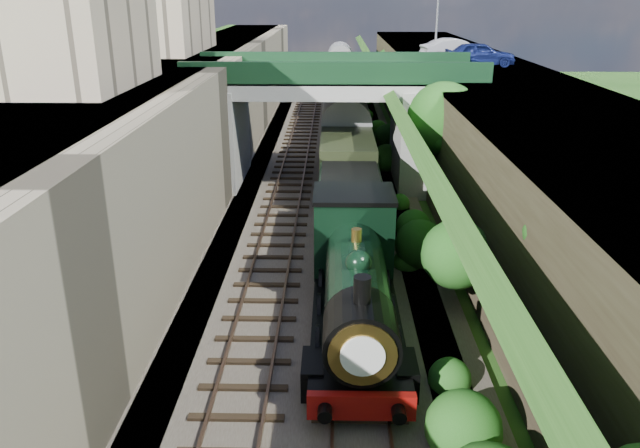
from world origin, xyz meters
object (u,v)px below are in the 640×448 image
(tree, at_px, (445,121))
(car_blue, at_px, (480,54))
(car_silver, at_px, (455,50))
(locomotive, at_px, (356,284))
(road_bridge, at_px, (342,114))
(lamppost, at_px, (438,9))
(tender, at_px, (350,214))

(tree, distance_m, car_blue, 10.50)
(car_silver, bearing_deg, locomotive, 153.75)
(locomotive, bearing_deg, car_blue, 69.47)
(road_bridge, distance_m, car_blue, 10.14)
(road_bridge, bearing_deg, tree, -44.82)
(tree, distance_m, lamppost, 13.56)
(car_blue, bearing_deg, lamppost, 36.39)
(car_silver, relative_size, tender, 0.75)
(locomotive, xyz_separation_m, tender, (-0.00, 7.36, -0.27))
(tender, bearing_deg, car_blue, 60.69)
(car_blue, xyz_separation_m, car_silver, (-1.00, 2.80, 0.01))
(car_blue, height_order, locomotive, car_blue)
(car_silver, relative_size, locomotive, 0.44)
(tree, height_order, tender, tree)
(road_bridge, height_order, tree, road_bridge)
(tree, bearing_deg, car_blue, 69.62)
(car_blue, relative_size, tender, 0.71)
(road_bridge, height_order, tender, road_bridge)
(road_bridge, bearing_deg, car_silver, 44.68)
(road_bridge, distance_m, car_silver, 10.99)
(tender, bearing_deg, tree, 47.54)
(car_blue, distance_m, locomotive, 24.15)
(road_bridge, distance_m, lamppost, 11.30)
(tender, bearing_deg, locomotive, -90.00)
(car_silver, height_order, locomotive, car_silver)
(road_bridge, xyz_separation_m, car_blue, (8.53, 4.65, 2.90))
(road_bridge, bearing_deg, locomotive, -89.16)
(car_blue, height_order, car_silver, car_silver)
(car_silver, distance_m, locomotive, 26.44)
(tree, height_order, car_blue, car_blue)
(lamppost, relative_size, locomotive, 0.59)
(tree, bearing_deg, locomotive, -110.64)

